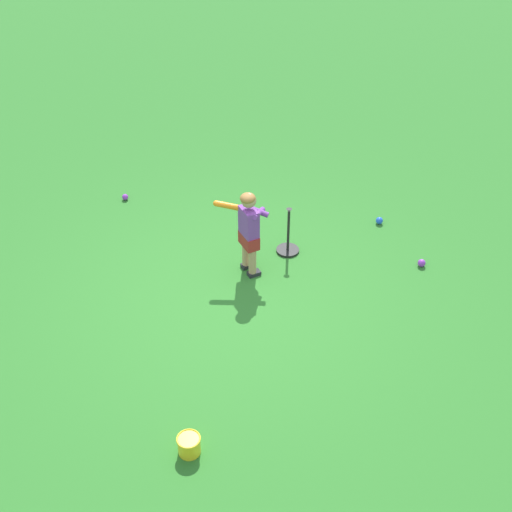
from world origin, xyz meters
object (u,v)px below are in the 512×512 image
(play_ball_midfield, at_px, (422,263))
(play_ball_far_right, at_px, (125,197))
(play_ball_near_batter, at_px, (379,221))
(batting_tee, at_px, (288,244))
(child_batter, at_px, (248,226))
(toy_bucket, at_px, (189,445))

(play_ball_midfield, bearing_deg, play_ball_far_right, -36.83)
(play_ball_midfield, relative_size, play_ball_far_right, 1.12)
(play_ball_midfield, xyz_separation_m, play_ball_near_batter, (0.12, -0.96, -0.00))
(play_ball_far_right, distance_m, batting_tee, 2.47)
(child_batter, relative_size, toy_bucket, 5.00)
(play_ball_midfield, xyz_separation_m, batting_tee, (1.45, -0.71, 0.06))
(batting_tee, bearing_deg, toy_bucket, 56.19)
(play_ball_midfield, relative_size, batting_tee, 0.15)
(child_batter, distance_m, play_ball_far_right, 2.39)
(play_ball_midfield, distance_m, toy_bucket, 3.68)
(child_batter, height_order, play_ball_far_right, child_batter)
(batting_tee, height_order, toy_bucket, batting_tee)
(play_ball_far_right, xyz_separation_m, play_ball_near_batter, (-3.11, 1.46, 0.00))
(child_batter, relative_size, batting_tee, 1.74)
(child_batter, bearing_deg, play_ball_far_right, -58.04)
(play_ball_midfield, bearing_deg, play_ball_near_batter, -82.81)
(child_batter, height_order, toy_bucket, child_batter)
(child_batter, xyz_separation_m, toy_bucket, (1.16, 2.33, -0.55))
(play_ball_midfield, xyz_separation_m, play_ball_far_right, (3.23, -2.42, -0.01))
(play_ball_near_batter, bearing_deg, child_batter, 14.85)
(play_ball_far_right, relative_size, play_ball_near_batter, 0.91)
(play_ball_midfield, height_order, batting_tee, batting_tee)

